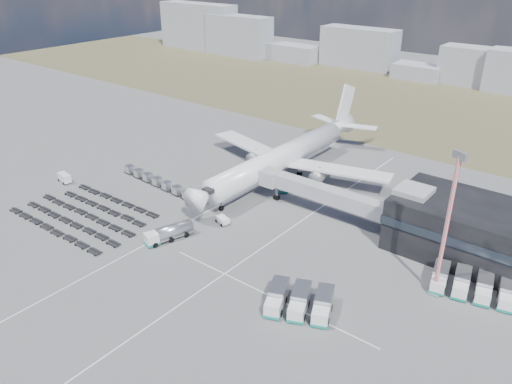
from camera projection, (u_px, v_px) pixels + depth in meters
The scene contains 16 objects.
ground at pixel (191, 227), 100.14m from camera, with size 420.00×420.00×0.00m, color #565659.
grass_strip at pixel (411, 106), 177.74m from camera, with size 420.00×90.00×0.01m, color brown.
lane_markings at pixel (238, 236), 96.80m from camera, with size 47.12×110.00×0.01m.
terminal at pixel (478, 232), 88.08m from camera, with size 30.40×16.40×11.00m.
jet_bridge at pixel (314, 191), 103.46m from camera, with size 30.30×3.80×7.05m.
airliner at pixel (285, 156), 120.67m from camera, with size 51.59×64.53×17.62m.
skyline at pixel (382, 54), 220.10m from camera, with size 300.58×24.59×24.29m.
fuel_tanker at pixel (169, 233), 95.06m from camera, with size 5.12×9.78×3.07m.
pushback_tug at pixel (223, 220), 101.11m from camera, with size 3.04×1.71×1.40m, color white.
utility_van at pixel (64, 178), 118.97m from camera, with size 3.97×1.80×2.15m, color white.
catering_truck at pixel (285, 184), 115.54m from camera, with size 4.31×6.09×2.59m.
service_trucks_near at pixel (300, 301), 76.37m from camera, with size 11.81×10.53×2.96m.
service_trucks_far at pixel (473, 285), 80.20m from camera, with size 13.66×9.39×2.77m.
uld_row at pixel (162, 184), 115.96m from camera, with size 28.11×3.48×1.90m.
baggage_dollies at pixel (85, 214), 104.11m from camera, with size 30.73×18.37×0.68m.
floodlight_mast at pixel (446, 227), 75.34m from camera, with size 2.31×1.90×24.56m.
Camera 1 is at (64.21, -60.19, 50.01)m, focal length 35.00 mm.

